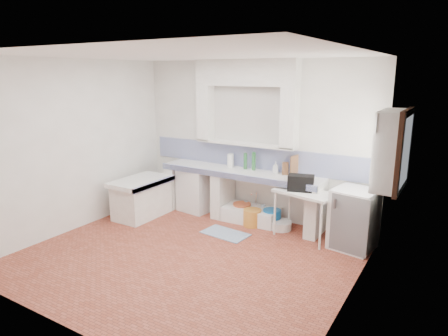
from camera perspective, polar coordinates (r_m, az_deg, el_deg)
The scene contains 36 objects.
floor at distance 5.92m, azimuth -5.16°, elevation -12.37°, with size 4.50×4.50×0.00m, color #9D4937.
ceiling at distance 5.34m, azimuth -5.81°, elevation 15.83°, with size 4.50×4.50×0.00m, color white.
wall_back at distance 7.13m, azimuth 4.19°, elevation 3.94°, with size 4.50×4.50×0.00m, color white.
wall_front at distance 4.09m, azimuth -22.48°, elevation -4.24°, with size 4.50×4.50×0.00m, color white.
wall_left at distance 7.02m, azimuth -20.39°, elevation 2.98°, with size 4.50×4.50×0.00m, color white.
wall_right at distance 4.52m, azimuth 18.08°, elevation -2.25°, with size 4.50×4.50×0.00m, color white.
alcove_mass at distance 6.97m, azimuth 3.13°, elevation 13.44°, with size 1.90×0.25×0.45m, color white.
window_frame at distance 5.60m, azimuth 22.88°, elevation 2.39°, with size 0.35×0.86×1.06m, color #361C11.
lace_valance at distance 5.57m, azimuth 21.75°, elevation 6.40°, with size 0.01×0.84×0.24m, color white.
counter_slab at distance 7.03m, azimuth 2.27°, elevation -0.68°, with size 3.00×0.60×0.08m, color white.
counter_lip at distance 6.79m, azimuth 1.12°, elevation -1.17°, with size 3.00×0.04×0.10m, color navy.
counter_pier_left at distance 7.89m, azimuth -6.68°, elevation -2.55°, with size 0.20×0.55×0.82m, color white.
counter_pier_mid at distance 7.32m, azimuth -0.16°, elevation -3.75°, with size 0.20×0.55×0.82m, color white.
counter_pier_right at distance 6.62m, azimuth 12.94°, elevation -5.98°, with size 0.20×0.55×0.82m, color white.
peninsula_top at distance 7.37m, azimuth -11.78°, elevation -1.89°, with size 0.70×1.10×0.08m, color white.
peninsula_base at distance 7.47m, azimuth -11.65°, elevation -4.48°, with size 0.60×1.00×0.62m, color white.
peninsula_lip at distance 7.16m, azimuth -9.84°, elevation -2.26°, with size 0.04×1.10×0.10m, color navy.
backsplash at distance 7.17m, azimuth 4.10°, elevation 1.56°, with size 4.27×0.03×0.40m, color navy.
stove at distance 7.64m, azimuth -3.84°, elevation -2.94°, with size 0.60×0.58×0.84m, color white.
sink at distance 7.14m, azimuth 3.91°, elevation -6.71°, with size 0.97×0.52×0.23m, color white.
side_table at distance 6.47m, azimuth 11.36°, elevation -6.58°, with size 0.93×0.52×0.04m, color white.
fridge at distance 6.28m, azimuth 18.05°, elevation -6.93°, with size 0.59×0.59×0.91m, color white.
bucket_red at distance 7.21m, azimuth 2.56°, elevation -6.20°, with size 0.32×0.32×0.30m, color #C6572F.
bucket_orange at distance 6.94m, azimuth 4.05°, elevation -7.08°, with size 0.31×0.31×0.29m, color orange.
bucket_blue at distance 6.96m, azimuth 6.84°, elevation -7.06°, with size 0.31×0.31×0.29m, color #1061AC.
basin_white at distance 6.86m, azimuth 8.10°, elevation -8.07°, with size 0.36×0.36×0.14m, color white.
water_bottle_a at distance 7.33m, azimuth 3.18°, elevation -5.86°, with size 0.08×0.08×0.30m, color silver.
water_bottle_b at distance 7.19m, azimuth 5.59°, elevation -6.33°, with size 0.08×0.08×0.30m, color silver.
black_bag at distance 6.34m, azimuth 10.92°, elevation -2.11°, with size 0.40×0.23×0.25m, color black.
green_bottle_a at distance 7.10m, azimuth 3.06°, elevation 1.00°, with size 0.06×0.06×0.29m, color #266530.
green_bottle_b at distance 7.02m, azimuth 4.26°, elevation 0.96°, with size 0.07×0.07×0.32m, color #266530.
knife_block at distance 6.79m, azimuth 8.74°, elevation -0.06°, with size 0.10×0.08×0.21m, color brown.
cutting_board at distance 6.72m, azimuth 10.00°, elevation 0.33°, with size 0.02×0.25×0.34m, color brown.
paper_towel at distance 7.25m, azimuth 0.93°, elevation 1.08°, with size 0.12×0.12×0.24m, color white.
soap_bottle at distance 6.85m, azimuth 7.37°, elevation 0.06°, with size 0.09×0.09×0.20m, color white.
rug at distance 6.63m, azimuth 0.19°, elevation -9.33°, with size 0.76×0.43×0.01m, color #2F537E.
Camera 1 is at (3.20, -4.26, 2.57)m, focal length 32.03 mm.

